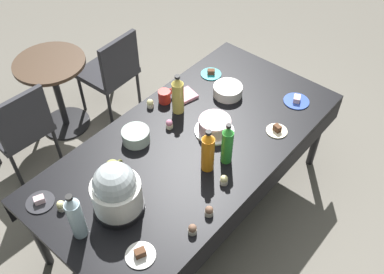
% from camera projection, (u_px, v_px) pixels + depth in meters
% --- Properties ---
extents(ground, '(9.00, 9.00, 0.00)m').
position_uv_depth(ground, '(192.00, 207.00, 3.41)').
color(ground, slate).
extents(potluck_table, '(2.20, 1.10, 0.75)m').
position_uv_depth(potluck_table, '(192.00, 148.00, 2.91)').
color(potluck_table, black).
rests_on(potluck_table, ground).
extents(frosted_layer_cake, '(0.27, 0.27, 0.11)m').
position_uv_depth(frosted_layer_cake, '(215.00, 126.00, 2.90)').
color(frosted_layer_cake, silver).
rests_on(frosted_layer_cake, potluck_table).
extents(slow_cooker, '(0.30, 0.30, 0.36)m').
position_uv_depth(slow_cooker, '(116.00, 191.00, 2.38)').
color(slow_cooker, black).
rests_on(slow_cooker, potluck_table).
extents(glass_salad_bowl, '(0.19, 0.19, 0.09)m').
position_uv_depth(glass_salad_bowl, '(136.00, 136.00, 2.85)').
color(glass_salad_bowl, '#B2C6BC').
rests_on(glass_salad_bowl, potluck_table).
extents(ceramic_snack_bowl, '(0.22, 0.22, 0.08)m').
position_uv_depth(ceramic_snack_bowl, '(228.00, 91.00, 3.18)').
color(ceramic_snack_bowl, silver).
rests_on(ceramic_snack_bowl, potluck_table).
extents(dessert_plate_cobalt, '(0.19, 0.19, 0.05)m').
position_uv_depth(dessert_plate_cobalt, '(296.00, 100.00, 3.15)').
color(dessert_plate_cobalt, '#2D4CB2').
rests_on(dessert_plate_cobalt, potluck_table).
extents(dessert_plate_charcoal, '(0.17, 0.17, 0.05)m').
position_uv_depth(dessert_plate_charcoal, '(40.00, 201.00, 2.52)').
color(dessert_plate_charcoal, '#2D2D33').
rests_on(dessert_plate_charcoal, potluck_table).
extents(dessert_plate_teal, '(0.16, 0.16, 0.04)m').
position_uv_depth(dessert_plate_teal, '(211.00, 73.00, 3.38)').
color(dessert_plate_teal, teal).
rests_on(dessert_plate_teal, potluck_table).
extents(dessert_plate_white, '(0.17, 0.17, 0.05)m').
position_uv_depth(dessert_plate_white, '(140.00, 254.00, 2.28)').
color(dessert_plate_white, white).
rests_on(dessert_plate_white, potluck_table).
extents(dessert_plate_cream, '(0.15, 0.15, 0.05)m').
position_uv_depth(dessert_plate_cream, '(277.00, 130.00, 2.93)').
color(dessert_plate_cream, beige).
rests_on(dessert_plate_cream, potluck_table).
extents(cupcake_vanilla, '(0.05, 0.05, 0.07)m').
position_uv_depth(cupcake_vanilla, '(224.00, 180.00, 2.61)').
color(cupcake_vanilla, beige).
rests_on(cupcake_vanilla, potluck_table).
extents(cupcake_rose, '(0.05, 0.05, 0.07)m').
position_uv_depth(cupcake_rose, '(61.00, 206.00, 2.47)').
color(cupcake_rose, beige).
rests_on(cupcake_rose, potluck_table).
extents(cupcake_lemon, '(0.05, 0.05, 0.07)m').
position_uv_depth(cupcake_lemon, '(209.00, 211.00, 2.45)').
color(cupcake_lemon, beige).
rests_on(cupcake_lemon, potluck_table).
extents(cupcake_berry, '(0.05, 0.05, 0.07)m').
position_uv_depth(cupcake_berry, '(192.00, 229.00, 2.36)').
color(cupcake_berry, beige).
rests_on(cupcake_berry, potluck_table).
extents(cupcake_mint, '(0.05, 0.05, 0.07)m').
position_uv_depth(cupcake_mint, '(150.00, 103.00, 3.09)').
color(cupcake_mint, beige).
rests_on(cupcake_mint, potluck_table).
extents(cupcake_cocoa, '(0.05, 0.05, 0.07)m').
position_uv_depth(cupcake_cocoa, '(169.00, 124.00, 2.95)').
color(cupcake_cocoa, beige).
rests_on(cupcake_cocoa, potluck_table).
extents(soda_bottle_ginger_ale, '(0.08, 0.08, 0.31)m').
position_uv_depth(soda_bottle_ginger_ale, '(178.00, 95.00, 2.98)').
color(soda_bottle_ginger_ale, gold).
rests_on(soda_bottle_ginger_ale, potluck_table).
extents(soda_bottle_lime_soda, '(0.07, 0.07, 0.32)m').
position_uv_depth(soda_bottle_lime_soda, '(227.00, 144.00, 2.65)').
color(soda_bottle_lime_soda, green).
rests_on(soda_bottle_lime_soda, potluck_table).
extents(soda_bottle_water, '(0.08, 0.08, 0.34)m').
position_uv_depth(soda_bottle_water, '(76.00, 217.00, 2.27)').
color(soda_bottle_water, silver).
rests_on(soda_bottle_water, potluck_table).
extents(soda_bottle_orange_juice, '(0.08, 0.08, 0.32)m').
position_uv_depth(soda_bottle_orange_juice, '(208.00, 151.00, 2.61)').
color(soda_bottle_orange_juice, orange).
rests_on(soda_bottle_orange_juice, potluck_table).
extents(coffee_mug_red, '(0.13, 0.09, 0.10)m').
position_uv_depth(coffee_mug_red, '(165.00, 96.00, 3.13)').
color(coffee_mug_red, '#B2231E').
rests_on(coffee_mug_red, potluck_table).
extents(coffee_mug_olive, '(0.11, 0.07, 0.10)m').
position_uv_depth(coffee_mug_olive, '(114.00, 168.00, 2.64)').
color(coffee_mug_olive, olive).
rests_on(coffee_mug_olive, potluck_table).
extents(paper_napkin_stack, '(0.17, 0.17, 0.02)m').
position_uv_depth(paper_napkin_stack, '(186.00, 95.00, 3.19)').
color(paper_napkin_stack, pink).
rests_on(paper_napkin_stack, potluck_table).
extents(maroon_chair_left, '(0.46, 0.46, 0.85)m').
position_uv_depth(maroon_chair_left, '(20.00, 126.00, 3.35)').
color(maroon_chair_left, '#333338').
rests_on(maroon_chair_left, ground).
extents(maroon_chair_right, '(0.46, 0.46, 0.85)m').
position_uv_depth(maroon_chair_right, '(112.00, 69.00, 3.86)').
color(maroon_chair_right, '#333338').
rests_on(maroon_chair_right, ground).
extents(round_cafe_table, '(0.60, 0.60, 0.72)m').
position_uv_depth(round_cafe_table, '(55.00, 83.00, 3.71)').
color(round_cafe_table, '#473323').
rests_on(round_cafe_table, ground).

